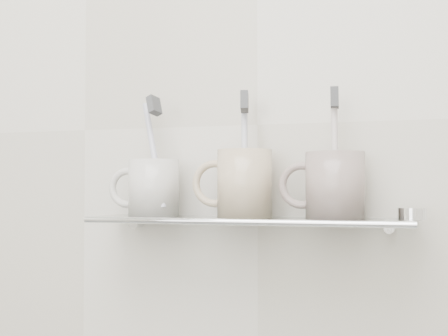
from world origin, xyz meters
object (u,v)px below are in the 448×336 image
at_px(mug_center, 245,183).
at_px(mug_right, 335,185).
at_px(mug_left, 154,188).
at_px(shelf_glass, 248,220).

distance_m(mug_center, mug_right, 0.14).
distance_m(mug_left, mug_center, 0.15).
relative_size(mug_left, mug_right, 0.93).
xyz_separation_m(mug_left, mug_center, (0.15, 0.00, 0.01)).
relative_size(mug_center, mug_right, 1.06).
bearing_deg(mug_right, mug_left, 159.11).
bearing_deg(shelf_glass, mug_center, 142.13).
xyz_separation_m(mug_center, mug_right, (0.14, 0.00, -0.00)).
height_order(shelf_glass, mug_center, mug_center).
relative_size(shelf_glass, mug_center, 4.74).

